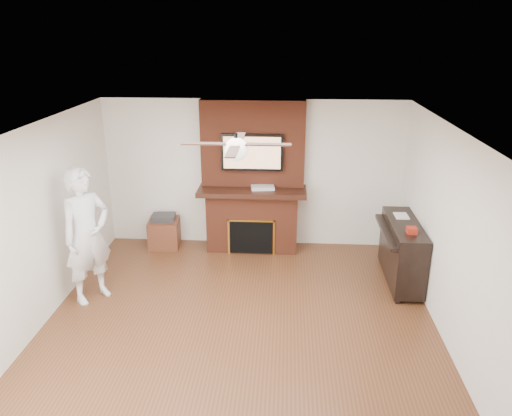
# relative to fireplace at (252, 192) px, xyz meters

# --- Properties ---
(room_shell) EXTENTS (5.36, 5.86, 2.86)m
(room_shell) POSITION_rel_fireplace_xyz_m (0.00, -2.55, 0.25)
(room_shell) COLOR #4C2916
(room_shell) RESTS_ON ground
(fireplace) EXTENTS (1.78, 0.64, 2.50)m
(fireplace) POSITION_rel_fireplace_xyz_m (0.00, 0.00, 0.00)
(fireplace) COLOR brown
(fireplace) RESTS_ON ground
(tv) EXTENTS (1.00, 0.08, 0.60)m
(tv) POSITION_rel_fireplace_xyz_m (0.00, -0.05, 0.68)
(tv) COLOR black
(tv) RESTS_ON fireplace
(ceiling_fan) EXTENTS (1.21, 1.21, 0.31)m
(ceiling_fan) POSITION_rel_fireplace_xyz_m (-0.00, -2.55, 1.34)
(ceiling_fan) COLOR black
(ceiling_fan) RESTS_ON room_shell
(person) EXTENTS (0.79, 0.83, 1.89)m
(person) POSITION_rel_fireplace_xyz_m (-2.10, -1.87, -0.05)
(person) COLOR silver
(person) RESTS_ON ground
(side_table) EXTENTS (0.54, 0.54, 0.58)m
(side_table) POSITION_rel_fireplace_xyz_m (-1.52, -0.07, -0.73)
(side_table) COLOR #552818
(side_table) RESTS_ON ground
(piano) EXTENTS (0.54, 1.42, 1.02)m
(piano) POSITION_rel_fireplace_xyz_m (2.27, -1.09, -0.50)
(piano) COLOR black
(piano) RESTS_ON ground
(cable_box) EXTENTS (0.40, 0.27, 0.05)m
(cable_box) POSITION_rel_fireplace_xyz_m (0.18, -0.10, 0.11)
(cable_box) COLOR silver
(cable_box) RESTS_ON fireplace
(candle_orange) EXTENTS (0.07, 0.07, 0.14)m
(candle_orange) POSITION_rel_fireplace_xyz_m (-0.07, -0.24, -0.93)
(candle_orange) COLOR #CD4018
(candle_orange) RESTS_ON ground
(candle_green) EXTENTS (0.07, 0.07, 0.09)m
(candle_green) POSITION_rel_fireplace_xyz_m (-0.01, -0.24, -0.95)
(candle_green) COLOR #386C2B
(candle_green) RESTS_ON ground
(candle_cream) EXTENTS (0.08, 0.08, 0.12)m
(candle_cream) POSITION_rel_fireplace_xyz_m (0.04, -0.20, -0.93)
(candle_cream) COLOR #F3DFC1
(candle_cream) RESTS_ON ground
(candle_blue) EXTENTS (0.06, 0.06, 0.08)m
(candle_blue) POSITION_rel_fireplace_xyz_m (0.24, -0.20, -0.96)
(candle_blue) COLOR #344F9C
(candle_blue) RESTS_ON ground
(candle_blue_extra) EXTENTS (0.06, 0.06, 0.08)m
(candle_blue_extra) POSITION_rel_fireplace_xyz_m (-0.06, -0.20, -0.96)
(candle_blue_extra) COLOR teal
(candle_blue_extra) RESTS_ON ground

